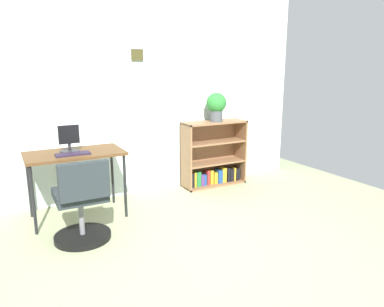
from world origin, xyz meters
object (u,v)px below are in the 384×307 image
Objects in this scene: desk at (75,158)px; bookshelf_low at (212,157)px; monitor at (69,140)px; office_chair at (82,207)px; potted_plant_on_shelf at (216,105)px; keyboard at (73,154)px.

desk is 1.11× the size of bookshelf_low.
bookshelf_low is at bearing 9.05° from desk.
monitor is 0.31× the size of bookshelf_low.
office_chair is (-0.08, -0.62, -0.32)m from desk.
desk is 0.19m from monitor.
bookshelf_low reaches higher than office_chair.
keyboard is at bearing -169.37° from potted_plant_on_shelf.
keyboard is 0.38× the size of bookshelf_low.
monitor is 0.35× the size of office_chair.
keyboard is at bearing -90.90° from monitor.
keyboard is 1.98m from bookshelf_low.
desk is at bearing 82.83° from office_chair.
monitor is at bearing -172.74° from bookshelf_low.
monitor is 0.84m from office_chair.
bookshelf_low is (1.91, 0.42, -0.35)m from keyboard.
keyboard is 0.63m from office_chair.
bookshelf_low is 0.72m from potted_plant_on_shelf.
office_chair is at bearing -154.86° from bookshelf_low.
bookshelf_low reaches higher than desk.
office_chair reaches higher than keyboard.
monitor reaches higher than desk.
potted_plant_on_shelf reaches higher than keyboard.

